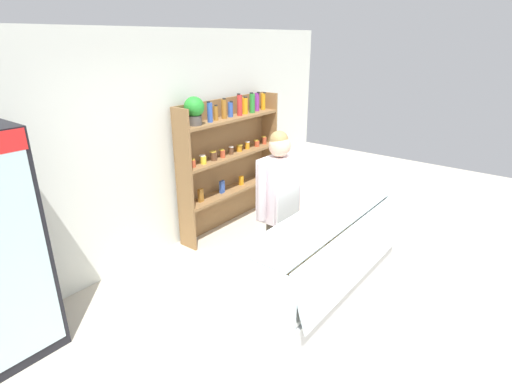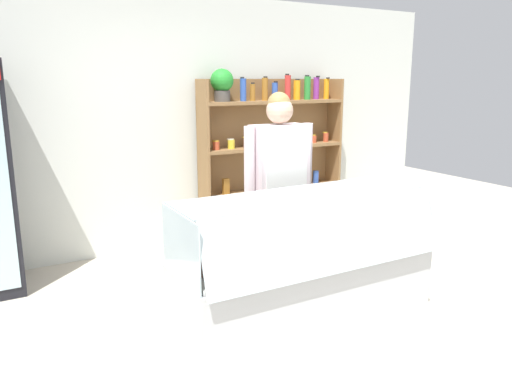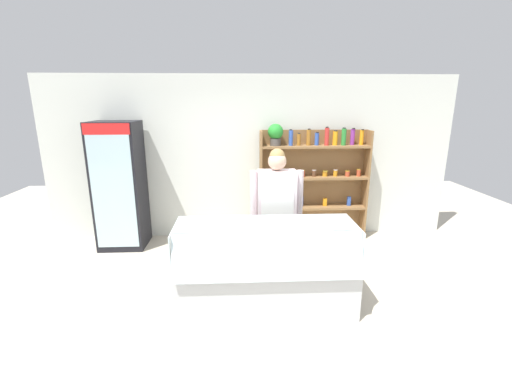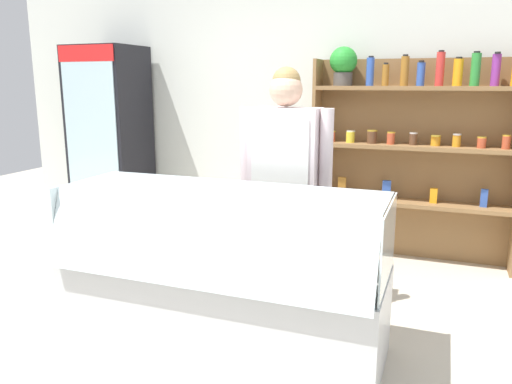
% 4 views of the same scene
% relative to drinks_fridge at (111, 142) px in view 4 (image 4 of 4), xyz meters
% --- Properties ---
extents(ground_plane, '(12.00, 12.00, 0.00)m').
position_rel_drinks_fridge_xyz_m(ground_plane, '(2.06, -1.81, -1.00)').
color(ground_plane, beige).
extents(back_wall, '(6.80, 0.10, 2.70)m').
position_rel_drinks_fridge_xyz_m(back_wall, '(2.06, 0.42, 0.35)').
color(back_wall, silver).
rests_on(back_wall, ground).
extents(drinks_fridge, '(0.70, 0.63, 1.99)m').
position_rel_drinks_fridge_xyz_m(drinks_fridge, '(0.00, 0.00, 0.00)').
color(drinks_fridge, black).
rests_on(drinks_fridge, ground).
extents(shelving_unit, '(1.78, 0.29, 1.94)m').
position_rel_drinks_fridge_xyz_m(shelving_unit, '(3.05, 0.21, 0.10)').
color(shelving_unit, olive).
rests_on(shelving_unit, ground).
extents(deli_display_case, '(1.97, 0.74, 1.01)m').
position_rel_drinks_fridge_xyz_m(deli_display_case, '(2.15, -1.85, -0.68)').
color(deli_display_case, silver).
rests_on(deli_display_case, ground).
extents(shop_clerk, '(0.67, 0.25, 1.72)m').
position_rel_drinks_fridge_xyz_m(shop_clerk, '(2.34, -1.19, 0.04)').
color(shop_clerk, '#4C4233').
rests_on(shop_clerk, ground).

